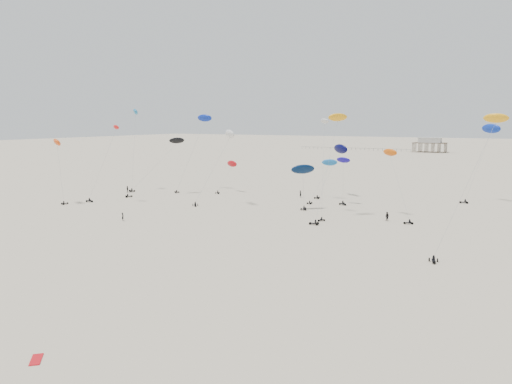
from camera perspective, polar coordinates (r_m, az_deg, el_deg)
The scene contains 24 objects.
ground_plane at distance 203.43m, azimuth 15.15°, elevation 2.00°, with size 900.00×900.00×0.00m, color beige.
pavilion_main at distance 351.95m, azimuth 19.24°, elevation 5.01°, with size 21.00×13.00×9.80m.
pier_fence at distance 364.02m, azimuth 11.08°, elevation 4.86°, with size 80.20×0.20×1.50m.
rig_0 at distance 82.58m, azimuth 23.62°, elevation 2.47°, with size 9.38×12.26×23.22m.
rig_1 at distance 133.86m, azimuth 8.02°, elevation 2.57°, with size 4.34×13.64×14.22m.
rig_2 at distance 111.38m, azimuth 7.70°, elevation 4.11°, with size 6.44×14.03×23.22m.
rig_3 at distance 146.64m, azimuth -3.06°, elevation 2.65°, with size 4.58×8.56×9.86m.
rig_4 at distance 144.23m, azimuth -10.22°, elevation 4.47°, with size 10.09×16.77×20.24m.
rig_5 at distance 123.86m, azimuth -3.72°, elevation 5.20°, with size 9.73×10.51×19.31m.
rig_6 at distance 126.80m, azimuth 9.95°, elevation 1.93°, with size 4.41×4.98×12.00m.
rig_7 at distance 118.28m, azimuth 5.40°, elevation 2.12°, with size 6.02×6.00×10.97m.
rig_8 at distance 108.41m, azimuth 8.71°, elevation 5.70°, with size 4.60×15.87×23.80m.
rig_9 at distance 154.85m, azimuth -13.74°, elevation 6.36°, with size 6.26×9.23×24.59m.
rig_10 at distance 134.23m, azimuth -17.23°, elevation 2.70°, with size 8.39×6.45×19.92m.
rig_11 at distance 112.17m, azimuth 15.61°, elevation 2.35°, with size 9.71×12.05×16.90m.
rig_12 at distance 141.89m, azimuth 24.91°, elevation 5.48°, with size 8.77×10.96×20.52m.
rig_14 at distance 140.63m, azimuth 9.41°, elevation 4.40°, with size 7.10×12.76×15.61m.
rig_15 at distance 135.02m, azimuth -21.68°, elevation 4.39°, with size 6.19×4.48×16.65m.
rig_16 at distance 153.78m, azimuth -6.22°, elevation 7.57°, with size 5.26×14.52×24.18m.
spectator_0 at distance 108.70m, azimuth -14.96°, elevation -3.18°, with size 0.74×0.51×2.03m, color black.
spectator_1 at distance 108.22m, azimuth 14.74°, elevation -3.23°, with size 1.10×0.64×2.25m, color black.
spectator_2 at distance 151.17m, azimuth -14.47°, elevation -0.03°, with size 1.32×0.71×2.23m, color black.
spectator_3 at distance 137.20m, azimuth 5.11°, elevation -0.61°, with size 0.83×0.57×2.29m, color black.
grounded_kite_a at distance 50.18m, azimuth -23.82°, elevation -17.15°, with size 2.20×0.90×0.08m, color red.
Camera 1 is at (45.86, 2.91, 20.88)m, focal length 35.00 mm.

